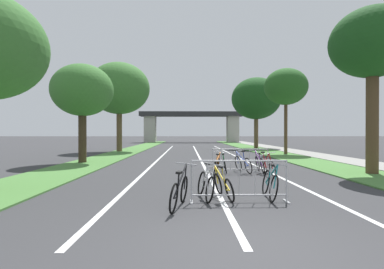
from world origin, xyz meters
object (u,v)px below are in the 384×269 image
at_px(tree_left_pine_near, 82,91).
at_px(tree_right_oak_mid, 372,45).
at_px(tree_right_maple_mid, 286,87).
at_px(bicycle_yellow_5, 223,185).
at_px(bicycle_orange_3, 216,166).
at_px(tree_left_pine_far, 119,89).
at_px(bicycle_red_6, 267,166).
at_px(bicycle_black_1, 179,192).
at_px(bicycle_purple_8, 260,164).
at_px(bicycle_white_7, 206,185).
at_px(bicycle_green_2, 225,164).
at_px(bicycle_blue_4, 243,164).
at_px(bicycle_teal_0, 270,184).
at_px(crowd_barrier_second, 240,161).
at_px(tree_right_cypress_far, 256,99).
at_px(crowd_barrier_nearest, 239,181).

distance_m(tree_left_pine_near, tree_right_oak_mid, 14.49).
height_order(tree_right_maple_mid, bicycle_yellow_5, tree_right_maple_mid).
distance_m(bicycle_orange_3, bicycle_yellow_5, 4.38).
height_order(tree_left_pine_far, bicycle_red_6, tree_left_pine_far).
xyz_separation_m(bicycle_black_1, bicycle_purple_8, (3.37, 6.21, 0.01)).
distance_m(bicycle_orange_3, bicycle_white_7, 4.48).
relative_size(bicycle_green_2, bicycle_white_7, 1.04).
relative_size(bicycle_green_2, bicycle_blue_4, 0.97).
xyz_separation_m(tree_left_pine_near, bicycle_yellow_5, (6.87, -9.30, -3.76)).
relative_size(tree_left_pine_far, bicycle_orange_3, 4.71).
bearing_deg(bicycle_yellow_5, bicycle_teal_0, -11.56).
bearing_deg(bicycle_green_2, bicycle_purple_8, -0.66).
distance_m(tree_left_pine_near, crowd_barrier_second, 10.00).
distance_m(tree_right_cypress_far, bicycle_black_1, 27.69).
bearing_deg(tree_left_pine_near, crowd_barrier_nearest, -53.42).
distance_m(bicycle_black_1, bicycle_blue_4, 6.63).
bearing_deg(bicycle_black_1, bicycle_red_6, 68.54).
bearing_deg(bicycle_teal_0, bicycle_blue_4, -89.23).
distance_m(tree_right_cypress_far, crowd_barrier_nearest, 26.77).
bearing_deg(tree_left_pine_far, crowd_barrier_second, -60.56).
xyz_separation_m(bicycle_black_1, bicycle_red_6, (3.47, 5.35, -0.00)).
relative_size(crowd_barrier_second, bicycle_green_2, 1.42).
distance_m(crowd_barrier_second, bicycle_teal_0, 4.82).
bearing_deg(tree_right_cypress_far, tree_right_oak_mid, -89.96).
height_order(bicycle_teal_0, bicycle_black_1, bicycle_black_1).
bearing_deg(bicycle_orange_3, bicycle_green_2, 78.07).
height_order(crowd_barrier_second, bicycle_red_6, crowd_barrier_second).
relative_size(tree_left_pine_near, bicycle_blue_4, 3.20).
distance_m(bicycle_yellow_5, bicycle_white_7, 0.47).
bearing_deg(bicycle_teal_0, crowd_barrier_nearest, 28.31).
relative_size(tree_left_pine_far, bicycle_white_7, 4.93).
bearing_deg(bicycle_red_6, tree_left_pine_near, -34.43).
relative_size(crowd_barrier_nearest, crowd_barrier_second, 1.00).
height_order(tree_left_pine_far, bicycle_purple_8, tree_left_pine_far).
bearing_deg(crowd_barrier_second, bicycle_orange_3, -158.05).
xyz_separation_m(bicycle_black_1, bicycle_white_7, (0.66, 0.91, 0.00)).
xyz_separation_m(tree_right_oak_mid, bicycle_teal_0, (-5.50, -4.45, -4.98)).
bearing_deg(bicycle_red_6, crowd_barrier_nearest, 60.97).
relative_size(bicycle_black_1, bicycle_white_7, 1.03).
bearing_deg(tree_right_oak_mid, bicycle_green_2, 170.86).
bearing_deg(tree_left_pine_far, bicycle_purple_8, -57.11).
relative_size(bicycle_teal_0, bicycle_yellow_5, 1.03).
relative_size(crowd_barrier_nearest, bicycle_purple_8, 1.37).
relative_size(tree_right_maple_mid, tree_right_cypress_far, 0.88).
bearing_deg(tree_right_oak_mid, crowd_barrier_second, 176.13).
bearing_deg(bicycle_blue_4, crowd_barrier_nearest, -114.78).
distance_m(bicycle_black_1, bicycle_yellow_5, 1.48).
bearing_deg(bicycle_blue_4, bicycle_purple_8, -5.15).
xyz_separation_m(bicycle_orange_3, bicycle_purple_8, (2.00, 0.87, 0.01)).
bearing_deg(bicycle_blue_4, crowd_barrier_second, -131.74).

